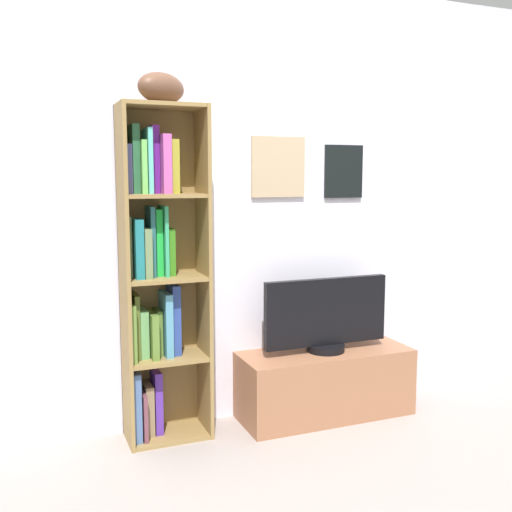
# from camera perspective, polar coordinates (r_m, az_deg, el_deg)

# --- Properties ---
(ground) EXTENTS (5.20, 5.20, 0.04)m
(ground) POSITION_cam_1_polar(r_m,az_deg,el_deg) (2.82, 10.21, -22.64)
(ground) COLOR gray
(back_wall) EXTENTS (4.80, 0.08, 2.48)m
(back_wall) POSITION_cam_1_polar(r_m,az_deg,el_deg) (3.45, 0.72, 5.05)
(back_wall) COLOR silver
(back_wall) RESTS_ON ground
(bookshelf) EXTENTS (0.44, 0.26, 1.76)m
(bookshelf) POSITION_cam_1_polar(r_m,az_deg,el_deg) (3.17, -9.52, -1.94)
(bookshelf) COLOR olive
(bookshelf) RESTS_ON ground
(football) EXTENTS (0.32, 0.28, 0.15)m
(football) POSITION_cam_1_polar(r_m,az_deg,el_deg) (3.13, -9.07, 15.60)
(football) COLOR brown
(football) RESTS_ON bookshelf
(tv_stand) EXTENTS (1.01, 0.38, 0.39)m
(tv_stand) POSITION_cam_1_polar(r_m,az_deg,el_deg) (3.58, 6.66, -12.03)
(tv_stand) COLOR #986143
(tv_stand) RESTS_ON ground
(television) EXTENTS (0.76, 0.22, 0.43)m
(television) POSITION_cam_1_polar(r_m,az_deg,el_deg) (3.47, 6.75, -5.68)
(television) COLOR black
(television) RESTS_ON tv_stand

